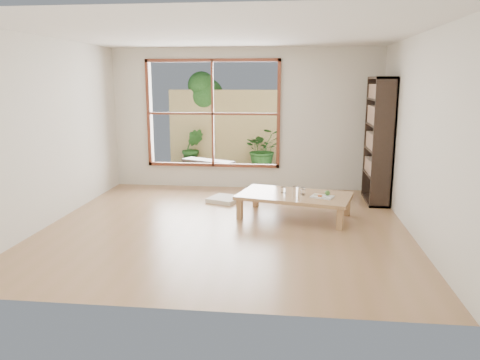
# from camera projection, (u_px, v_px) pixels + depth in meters

# --- Properties ---
(ground) EXTENTS (5.00, 5.00, 0.00)m
(ground) POSITION_uv_depth(u_px,v_px,m) (226.00, 226.00, 6.61)
(ground) COLOR #A07450
(ground) RESTS_ON ground
(low_table) EXTENTS (1.79, 1.27, 0.36)m
(low_table) POSITION_uv_depth(u_px,v_px,m) (295.00, 197.00, 6.94)
(low_table) COLOR #A97D52
(low_table) RESTS_ON ground
(floor_cushion) EXTENTS (0.62, 0.62, 0.07)m
(floor_cushion) POSITION_uv_depth(u_px,v_px,m) (224.00, 199.00, 7.93)
(floor_cushion) COLOR beige
(floor_cushion) RESTS_ON ground
(bookshelf) EXTENTS (0.33, 0.93, 2.07)m
(bookshelf) POSITION_uv_depth(u_px,v_px,m) (379.00, 141.00, 7.73)
(bookshelf) COLOR black
(bookshelf) RESTS_ON ground
(glass_tall) EXTENTS (0.08, 0.08, 0.15)m
(glass_tall) POSITION_uv_depth(u_px,v_px,m) (295.00, 192.00, 6.78)
(glass_tall) COLOR silver
(glass_tall) RESTS_ON low_table
(glass_mid) EXTENTS (0.06, 0.06, 0.09)m
(glass_mid) POSITION_uv_depth(u_px,v_px,m) (303.00, 192.00, 6.89)
(glass_mid) COLOR silver
(glass_mid) RESTS_ON low_table
(glass_short) EXTENTS (0.07, 0.07, 0.09)m
(glass_short) POSITION_uv_depth(u_px,v_px,m) (303.00, 190.00, 6.97)
(glass_short) COLOR silver
(glass_short) RESTS_ON low_table
(glass_small) EXTENTS (0.07, 0.07, 0.09)m
(glass_small) POSITION_uv_depth(u_px,v_px,m) (283.00, 190.00, 7.01)
(glass_small) COLOR silver
(glass_small) RESTS_ON low_table
(food_tray) EXTENTS (0.36, 0.31, 0.10)m
(food_tray) POSITION_uv_depth(u_px,v_px,m) (323.00, 196.00, 6.75)
(food_tray) COLOR white
(food_tray) RESTS_ON low_table
(deck) EXTENTS (2.80, 2.00, 0.05)m
(deck) POSITION_uv_depth(u_px,v_px,m) (223.00, 175.00, 10.13)
(deck) COLOR #352E26
(deck) RESTS_ON ground
(garden_bench) EXTENTS (1.18, 0.78, 0.36)m
(garden_bench) POSITION_uv_depth(u_px,v_px,m) (208.00, 163.00, 9.75)
(garden_bench) COLOR black
(garden_bench) RESTS_ON deck
(bamboo_fence) EXTENTS (2.80, 0.06, 1.80)m
(bamboo_fence) POSITION_uv_depth(u_px,v_px,m) (229.00, 129.00, 10.91)
(bamboo_fence) COLOR #DEB772
(bamboo_fence) RESTS_ON ground
(shrub_right) EXTENTS (1.06, 0.99, 0.95)m
(shrub_right) POSITION_uv_depth(u_px,v_px,m) (263.00, 149.00, 10.54)
(shrub_right) COLOR #2D6224
(shrub_right) RESTS_ON deck
(shrub_left) EXTENTS (0.56, 0.48, 0.89)m
(shrub_left) POSITION_uv_depth(u_px,v_px,m) (193.00, 148.00, 10.85)
(shrub_left) COLOR #2D6224
(shrub_left) RESTS_ON deck
(garden_tree) EXTENTS (1.04, 0.85, 2.22)m
(garden_tree) POSITION_uv_depth(u_px,v_px,m) (202.00, 97.00, 11.13)
(garden_tree) COLOR #4C3D2D
(garden_tree) RESTS_ON ground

